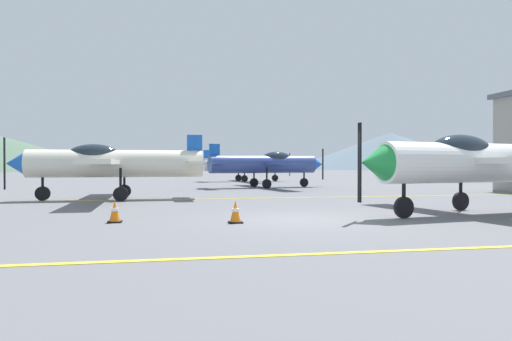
{
  "coord_description": "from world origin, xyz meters",
  "views": [
    {
      "loc": [
        -3.65,
        -12.07,
        1.51
      ],
      "look_at": [
        1.32,
        14.0,
        1.2
      ],
      "focal_mm": 31.95,
      "sensor_mm": 36.0,
      "label": 1
    }
  ],
  "objects_px": {
    "airplane_back": "(247,164)",
    "traffic_cone_side": "(115,212)",
    "airplane_mid": "(110,163)",
    "airplane_far": "(268,163)",
    "airplane_near": "(477,161)",
    "traffic_cone_front": "(235,212)"
  },
  "relations": [
    {
      "from": "airplane_back",
      "to": "traffic_cone_side",
      "type": "xyz_separation_m",
      "value": [
        -8.52,
        -29.25,
        -1.34
      ]
    },
    {
      "from": "traffic_cone_side",
      "to": "airplane_back",
      "type": "bearing_deg",
      "value": 73.76
    },
    {
      "from": "airplane_back",
      "to": "traffic_cone_front",
      "type": "distance_m",
      "value": 30.47
    },
    {
      "from": "airplane_far",
      "to": "airplane_back",
      "type": "relative_size",
      "value": 1.0
    },
    {
      "from": "traffic_cone_front",
      "to": "airplane_near",
      "type": "bearing_deg",
      "value": 4.8
    },
    {
      "from": "airplane_near",
      "to": "traffic_cone_front",
      "type": "bearing_deg",
      "value": -175.2
    },
    {
      "from": "airplane_near",
      "to": "traffic_cone_front",
      "type": "relative_size",
      "value": 16.37
    },
    {
      "from": "airplane_mid",
      "to": "traffic_cone_side",
      "type": "xyz_separation_m",
      "value": [
        1.15,
        -8.32,
        -1.34
      ]
    },
    {
      "from": "airplane_mid",
      "to": "airplane_far",
      "type": "relative_size",
      "value": 1.0
    },
    {
      "from": "airplane_far",
      "to": "traffic_cone_side",
      "type": "xyz_separation_m",
      "value": [
        -7.94,
        -17.55,
        -1.34
      ]
    },
    {
      "from": "airplane_back",
      "to": "traffic_cone_side",
      "type": "distance_m",
      "value": 30.5
    },
    {
      "from": "airplane_mid",
      "to": "airplane_near",
      "type": "bearing_deg",
      "value": -35.39
    },
    {
      "from": "airplane_near",
      "to": "traffic_cone_side",
      "type": "distance_m",
      "value": 10.74
    },
    {
      "from": "airplane_mid",
      "to": "traffic_cone_side",
      "type": "distance_m",
      "value": 8.51
    },
    {
      "from": "airplane_mid",
      "to": "airplane_back",
      "type": "height_order",
      "value": "same"
    },
    {
      "from": "airplane_far",
      "to": "airplane_near",
      "type": "bearing_deg",
      "value": -81.21
    },
    {
      "from": "airplane_back",
      "to": "traffic_cone_front",
      "type": "xyz_separation_m",
      "value": [
        -5.41,
        -29.95,
        -1.34
      ]
    },
    {
      "from": "airplane_mid",
      "to": "airplane_far",
      "type": "xyz_separation_m",
      "value": [
        9.09,
        9.23,
        0.0
      ]
    },
    {
      "from": "airplane_near",
      "to": "traffic_cone_side",
      "type": "height_order",
      "value": "airplane_near"
    },
    {
      "from": "airplane_mid",
      "to": "airplane_back",
      "type": "bearing_deg",
      "value": 65.2
    },
    {
      "from": "airplane_far",
      "to": "airplane_mid",
      "type": "bearing_deg",
      "value": -134.56
    },
    {
      "from": "airplane_mid",
      "to": "airplane_far",
      "type": "bearing_deg",
      "value": 45.44
    }
  ]
}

